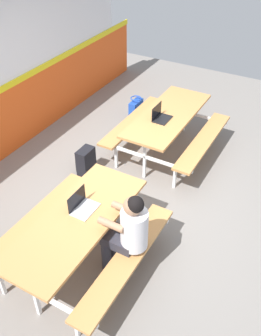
{
  "coord_description": "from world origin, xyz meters",
  "views": [
    {
      "loc": [
        -3.6,
        -2.01,
        3.73
      ],
      "look_at": [
        0.0,
        -0.01,
        0.55
      ],
      "focal_mm": 40.43,
      "sensor_mm": 36.0,
      "label": 1
    }
  ],
  "objects_px": {
    "laptop_silver": "(82,206)",
    "tote_bag_bright": "(136,109)",
    "laptop_dark": "(160,116)",
    "picnic_table_left": "(78,229)",
    "backpack_dark": "(86,161)",
    "student_nearer": "(128,229)",
    "picnic_table_right": "(167,123)"
  },
  "relations": [
    {
      "from": "laptop_silver",
      "to": "tote_bag_bright",
      "type": "relative_size",
      "value": 0.75
    },
    {
      "from": "tote_bag_bright",
      "to": "laptop_dark",
      "type": "bearing_deg",
      "value": -135.64
    },
    {
      "from": "picnic_table_left",
      "to": "backpack_dark",
      "type": "bearing_deg",
      "value": 32.34
    },
    {
      "from": "backpack_dark",
      "to": "laptop_silver",
      "type": "bearing_deg",
      "value": -145.53
    },
    {
      "from": "picnic_table_left",
      "to": "laptop_silver",
      "type": "height_order",
      "value": "laptop_silver"
    },
    {
      "from": "student_nearer",
      "to": "laptop_silver",
      "type": "xyz_separation_m",
      "value": [
        0.0,
        0.59,
        0.08
      ]
    },
    {
      "from": "laptop_silver",
      "to": "tote_bag_bright",
      "type": "height_order",
      "value": "laptop_silver"
    },
    {
      "from": "tote_bag_bright",
      "to": "picnic_table_left",
      "type": "bearing_deg",
      "value": -162.31
    },
    {
      "from": "student_nearer",
      "to": "laptop_silver",
      "type": "distance_m",
      "value": 0.6
    },
    {
      "from": "laptop_dark",
      "to": "picnic_table_right",
      "type": "bearing_deg",
      "value": -10.58
    },
    {
      "from": "laptop_dark",
      "to": "picnic_table_left",
      "type": "bearing_deg",
      "value": -176.97
    },
    {
      "from": "picnic_table_right",
      "to": "laptop_silver",
      "type": "relative_size",
      "value": 6.01
    },
    {
      "from": "tote_bag_bright",
      "to": "student_nearer",
      "type": "bearing_deg",
      "value": -153.05
    },
    {
      "from": "picnic_table_right",
      "to": "picnic_table_left",
      "type": "bearing_deg",
      "value": -178.05
    },
    {
      "from": "laptop_dark",
      "to": "tote_bag_bright",
      "type": "bearing_deg",
      "value": 44.36
    },
    {
      "from": "picnic_table_right",
      "to": "laptop_dark",
      "type": "bearing_deg",
      "value": 169.42
    },
    {
      "from": "laptop_silver",
      "to": "laptop_dark",
      "type": "distance_m",
      "value": 2.25
    },
    {
      "from": "picnic_table_right",
      "to": "laptop_silver",
      "type": "bearing_deg",
      "value": -178.76
    },
    {
      "from": "laptop_silver",
      "to": "picnic_table_left",
      "type": "bearing_deg",
      "value": -167.83
    },
    {
      "from": "picnic_table_right",
      "to": "student_nearer",
      "type": "xyz_separation_m",
      "value": [
        -2.46,
        -0.65,
        0.13
      ]
    },
    {
      "from": "student_nearer",
      "to": "laptop_silver",
      "type": "bearing_deg",
      "value": 89.86
    },
    {
      "from": "laptop_silver",
      "to": "laptop_dark",
      "type": "height_order",
      "value": "same"
    },
    {
      "from": "picnic_table_left",
      "to": "student_nearer",
      "type": "xyz_separation_m",
      "value": [
        0.17,
        -0.56,
        0.13
      ]
    },
    {
      "from": "student_nearer",
      "to": "laptop_silver",
      "type": "height_order",
      "value": "student_nearer"
    },
    {
      "from": "picnic_table_left",
      "to": "tote_bag_bright",
      "type": "relative_size",
      "value": 4.49
    },
    {
      "from": "picnic_table_left",
      "to": "tote_bag_bright",
      "type": "height_order",
      "value": "picnic_table_left"
    },
    {
      "from": "student_nearer",
      "to": "laptop_silver",
      "type": "relative_size",
      "value": 3.76
    },
    {
      "from": "backpack_dark",
      "to": "tote_bag_bright",
      "type": "distance_m",
      "value": 1.9
    },
    {
      "from": "picnic_table_right",
      "to": "laptop_dark",
      "type": "height_order",
      "value": "laptop_dark"
    },
    {
      "from": "student_nearer",
      "to": "tote_bag_bright",
      "type": "distance_m",
      "value": 3.65
    },
    {
      "from": "backpack_dark",
      "to": "picnic_table_right",
      "type": "bearing_deg",
      "value": -37.28
    },
    {
      "from": "student_nearer",
      "to": "backpack_dark",
      "type": "relative_size",
      "value": 2.74
    }
  ]
}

